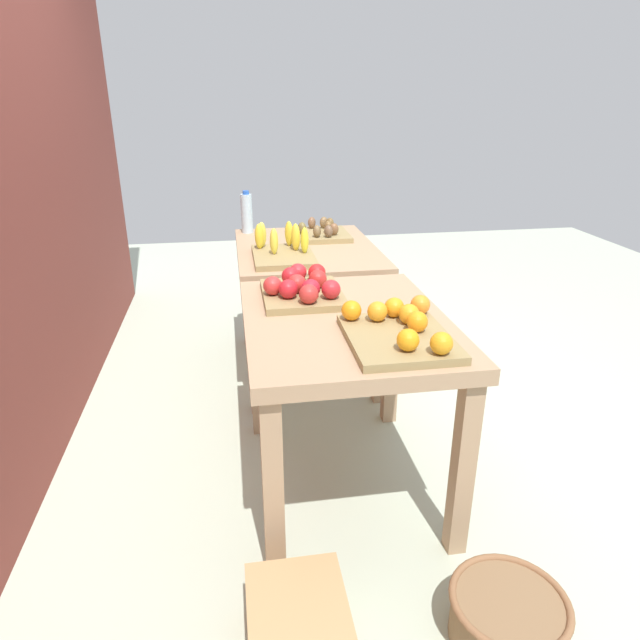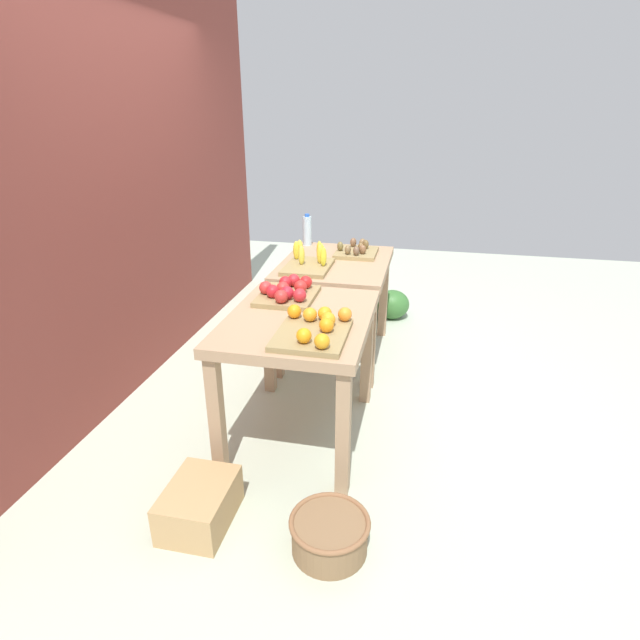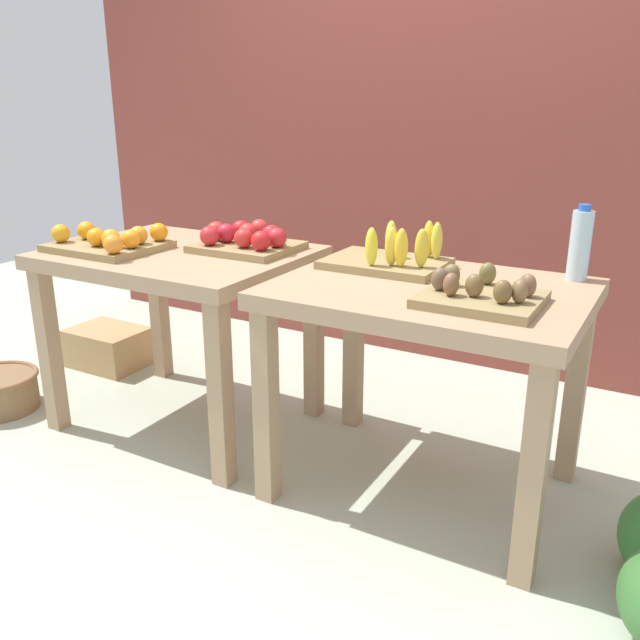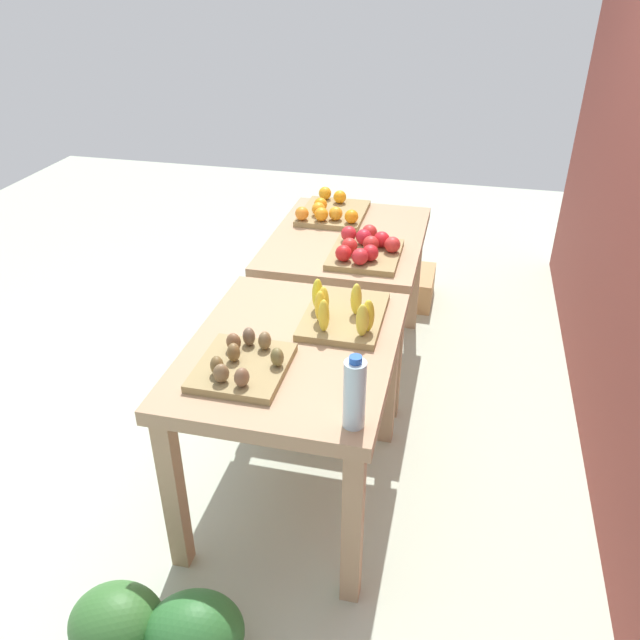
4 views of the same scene
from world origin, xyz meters
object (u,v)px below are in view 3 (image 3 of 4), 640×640
orange_bin (110,242)px  cardboard_produce_box (108,347)px  display_table_right (429,318)px  kiwi_bin (481,294)px  water_bottle (580,245)px  banana_crate (392,257)px  apple_bin (246,240)px  display_table_left (180,277)px

orange_bin → cardboard_produce_box: size_ratio=1.15×
display_table_right → cardboard_produce_box: bearing=171.2°
display_table_right → kiwi_bin: kiwi_bin is taller
display_table_right → water_bottle: water_bottle is taller
orange_bin → water_bottle: (1.78, 0.47, 0.09)m
banana_crate → orange_bin: bearing=-165.2°
water_bottle → cardboard_produce_box: water_bottle is taller
kiwi_bin → water_bottle: water_bottle is taller
orange_bin → kiwi_bin: 1.57m
display_table_right → banana_crate: size_ratio=2.36×
apple_bin → kiwi_bin: 1.11m
orange_bin → apple_bin: 0.57m
banana_crate → cardboard_produce_box: bearing=175.2°
banana_crate → water_bottle: (0.63, 0.17, 0.08)m
display_table_left → display_table_right: (1.12, 0.00, 0.00)m
apple_bin → kiwi_bin: (1.08, -0.26, -0.01)m
orange_bin → kiwi_bin: size_ratio=1.27×
banana_crate → water_bottle: 0.66m
display_table_right → orange_bin: bearing=-173.8°
display_table_left → kiwi_bin: size_ratio=2.89×
kiwi_bin → water_bottle: (0.21, 0.45, 0.09)m
banana_crate → cardboard_produce_box: banana_crate is taller
display_table_right → kiwi_bin: bearing=-31.2°
apple_bin → kiwi_bin: bearing=-13.8°
display_table_left → water_bottle: size_ratio=3.93×
water_bottle → orange_bin: bearing=-165.2°
orange_bin → cardboard_produce_box: 1.03m
water_bottle → kiwi_bin: bearing=-114.7°
orange_bin → water_bottle: 1.84m
apple_bin → cardboard_produce_box: bearing=171.3°
display_table_right → orange_bin: (-1.36, -0.15, 0.16)m
orange_bin → apple_bin: apple_bin is taller
orange_bin → banana_crate: banana_crate is taller
display_table_left → orange_bin: size_ratio=2.27×
orange_bin → banana_crate: 1.18m
display_table_left → kiwi_bin: kiwi_bin is taller
display_table_left → kiwi_bin: 1.34m
apple_bin → water_bottle: 1.30m
display_table_right → water_bottle: 0.58m
kiwi_bin → apple_bin: bearing=166.2°
display_table_left → cardboard_produce_box: display_table_left is taller
display_table_left → cardboard_produce_box: (-0.82, 0.30, -0.57)m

